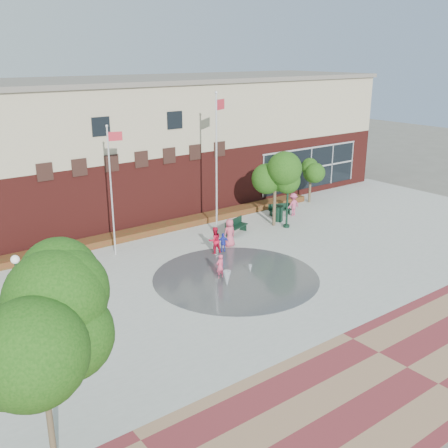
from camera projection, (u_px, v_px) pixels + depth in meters
ground at (276, 299)px, 24.23m from camera, size 120.00×120.00×0.00m
plaza_concrete at (224, 271)px, 27.26m from camera, size 46.00×18.00×0.01m
paver_band at (407, 368)px, 18.93m from camera, size 46.00×6.00×0.01m
splash_pad at (236, 278)px, 26.51m from camera, size 8.40×8.40×0.01m
library_building at (106, 147)px, 36.04m from camera, size 44.40×10.40×9.20m
flower_bed at (151, 233)px, 33.03m from camera, size 26.00×1.20×0.40m
flagpole_left at (112, 185)px, 28.29m from camera, size 0.84×0.26×7.28m
flagpole_right at (217, 157)px, 31.46m from camera, size 1.00×0.51×8.73m
lamp_left at (18, 284)px, 20.96m from camera, size 0.35×0.35×3.26m
lamp_right at (288, 188)px, 33.30m from camera, size 0.45×0.45×4.30m
bench_left at (53, 261)px, 27.84m from camera, size 2.01×0.66×1.00m
bench_mid at (236, 229)px, 32.79m from camera, size 1.96×1.13×0.95m
bench_right at (280, 212)px, 36.62m from camera, size 1.65×1.01×0.80m
trash_can at (278, 213)px, 35.21m from camera, size 0.66×0.66×1.08m
tree_big_left at (38, 321)px, 12.90m from camera, size 3.98×3.98×6.36m
tree_mid at (275, 173)px, 33.39m from camera, size 2.86×2.86×4.83m
tree_small_right at (311, 170)px, 39.08m from camera, size 2.03×2.03×3.48m
water_jet_a at (227, 287)px, 25.46m from camera, size 0.40×0.40×0.79m
water_jet_b at (250, 273)px, 27.03m from camera, size 0.19×0.19×0.44m
child_splash at (220, 266)px, 26.24m from camera, size 0.50×0.36×1.29m
adult_red at (215, 240)px, 29.47m from camera, size 0.84×0.69×1.57m
adult_pink at (230, 233)px, 30.51m from camera, size 0.84×0.57×1.68m
child_blue at (223, 243)px, 29.70m from camera, size 0.73×0.54×1.15m
person_bench at (293, 205)px, 36.34m from camera, size 1.05×0.62×1.60m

